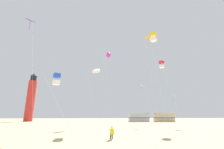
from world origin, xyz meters
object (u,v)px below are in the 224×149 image
(rv_van_tan, at_px, (164,117))
(kite_flyer_standing, at_px, (112,132))
(kite_diamond_orange, at_px, (149,42))
(kite_tube_white, at_px, (96,71))
(kite_tube_magenta, at_px, (108,55))
(kite_box_gold, at_px, (153,37))
(kite_diamond_rainbow, at_px, (142,87))
(kite_diamond_violet, at_px, (31,25))
(lighthouse_distant, at_px, (31,98))
(rv_van_silver, at_px, (139,117))
(kite_box_scarlet, at_px, (162,65))
(kite_diamond_cyan, at_px, (173,96))
(kite_box_blue, at_px, (57,79))

(rv_van_tan, bearing_deg, kite_flyer_standing, -122.01)
(kite_diamond_orange, xyz_separation_m, kite_tube_white, (-7.09, 11.57, -1.15))
(kite_tube_magenta, bearing_deg, kite_box_gold, -60.78)
(kite_flyer_standing, xyz_separation_m, kite_diamond_orange, (5.72, 4.26, 11.39))
(kite_diamond_rainbow, bearing_deg, rv_van_tan, 55.41)
(rv_van_tan, bearing_deg, kite_tube_magenta, -131.51)
(kite_tube_magenta, height_order, kite_diamond_violet, kite_tube_magenta)
(lighthouse_distant, distance_m, rv_van_tan, 45.85)
(kite_tube_magenta, height_order, kite_box_gold, kite_tube_magenta)
(kite_diamond_orange, distance_m, kite_box_gold, 2.06)
(kite_flyer_standing, distance_m, kite_diamond_rainbow, 19.24)
(kite_tube_magenta, height_order, rv_van_silver, kite_tube_magenta)
(kite_flyer_standing, bearing_deg, kite_box_scarlet, -141.15)
(kite_tube_white, height_order, rv_van_silver, kite_tube_white)
(kite_diamond_violet, xyz_separation_m, kite_diamond_rainbow, (16.78, 14.99, -3.55))
(kite_box_gold, height_order, rv_van_silver, kite_box_gold)
(lighthouse_distant, bearing_deg, kite_flyer_standing, -60.60)
(kite_diamond_cyan, xyz_separation_m, rv_van_tan, (8.45, 22.62, -4.00))
(kite_tube_white, xyz_separation_m, rv_van_silver, (14.33, 19.85, -9.46))
(lighthouse_distant, bearing_deg, kite_box_gold, -53.74)
(kite_box_blue, height_order, kite_tube_white, kite_tube_white)
(kite_diamond_orange, height_order, kite_diamond_cyan, kite_diamond_orange)
(kite_diamond_violet, distance_m, rv_van_silver, 42.13)
(kite_flyer_standing, height_order, kite_box_blue, kite_box_blue)
(kite_diamond_violet, height_order, kite_box_gold, kite_box_gold)
(kite_diamond_orange, bearing_deg, kite_box_gold, -96.21)
(rv_van_tan, bearing_deg, lighthouse_distant, 169.71)
(kite_diamond_violet, height_order, rv_van_tan, kite_diamond_violet)
(kite_diamond_cyan, bearing_deg, kite_diamond_rainbow, 138.07)
(kite_tube_magenta, bearing_deg, kite_diamond_orange, -52.77)
(kite_box_gold, bearing_deg, kite_diamond_orange, 83.79)
(kite_flyer_standing, bearing_deg, rv_van_tan, -124.26)
(kite_flyer_standing, distance_m, kite_box_gold, 12.48)
(kite_box_blue, xyz_separation_m, kite_box_gold, (10.96, 1.11, 5.99))
(kite_diamond_orange, relative_size, rv_van_tan, 1.99)
(kite_tube_magenta, relative_size, kite_box_gold, 1.08)
(kite_tube_white, relative_size, kite_box_scarlet, 1.08)
(lighthouse_distant, bearing_deg, kite_box_blue, -65.96)
(kite_diamond_rainbow, distance_m, lighthouse_distant, 41.30)
(kite_flyer_standing, xyz_separation_m, kite_box_blue, (-5.46, 1.14, 4.97))
(kite_diamond_violet, height_order, rv_van_silver, kite_diamond_violet)
(kite_tube_magenta, relative_size, rv_van_tan, 2.04)
(kite_diamond_orange, distance_m, kite_diamond_rainbow, 12.59)
(kite_flyer_standing, bearing_deg, kite_box_blue, -14.73)
(rv_van_tan, bearing_deg, kite_diamond_rainbow, -125.27)
(kite_tube_white, height_order, rv_van_tan, kite_tube_white)
(kite_diamond_orange, height_order, kite_diamond_rainbow, kite_diamond_orange)
(kite_tube_magenta, bearing_deg, kite_diamond_rainbow, 33.25)
(rv_van_tan, bearing_deg, kite_diamond_orange, -117.48)
(kite_diamond_rainbow, xyz_separation_m, kite_box_scarlet, (1.01, -7.69, 2.29))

